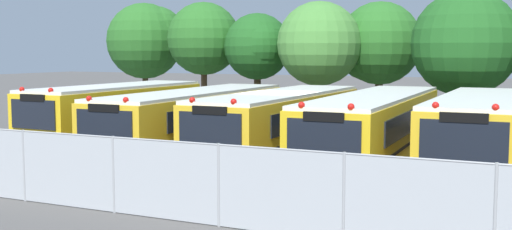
# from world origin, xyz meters

# --- Properties ---
(ground_plane) EXTENTS (160.00, 160.00, 0.00)m
(ground_plane) POSITION_xyz_m (0.00, 0.00, 0.00)
(ground_plane) COLOR #514F4C
(school_bus_0) EXTENTS (2.58, 9.23, 2.70)m
(school_bus_0) POSITION_xyz_m (-7.03, -0.13, 1.42)
(school_bus_0) COLOR yellow
(school_bus_0) RESTS_ON ground_plane
(school_bus_1) EXTENTS (2.74, 11.49, 2.54)m
(school_bus_1) POSITION_xyz_m (-3.55, 0.21, 1.34)
(school_bus_1) COLOR yellow
(school_bus_1) RESTS_ON ground_plane
(school_bus_2) EXTENTS (2.62, 10.73, 2.58)m
(school_bus_2) POSITION_xyz_m (0.08, 0.17, 1.36)
(school_bus_2) COLOR yellow
(school_bus_2) RESTS_ON ground_plane
(school_bus_3) EXTENTS (2.64, 11.53, 2.62)m
(school_bus_3) POSITION_xyz_m (3.61, -0.16, 1.38)
(school_bus_3) COLOR yellow
(school_bus_3) RESTS_ON ground_plane
(school_bus_4) EXTENTS (2.64, 9.96, 2.66)m
(school_bus_4) POSITION_xyz_m (6.96, -0.09, 1.40)
(school_bus_4) COLOR yellow
(school_bus_4) RESTS_ON ground_plane
(tree_0) EXTENTS (4.60, 4.51, 6.81)m
(tree_0) POSITION_xyz_m (-13.00, 10.78, 4.65)
(tree_0) COLOR #4C3823
(tree_0) RESTS_ON ground_plane
(tree_1) EXTENTS (4.02, 4.02, 6.65)m
(tree_1) POSITION_xyz_m (-8.64, 9.74, 4.72)
(tree_1) COLOR #4C3823
(tree_1) RESTS_ON ground_plane
(tree_2) EXTENTS (3.51, 3.51, 5.94)m
(tree_2) POSITION_xyz_m (-5.12, 9.41, 4.19)
(tree_2) COLOR #4C3823
(tree_2) RESTS_ON ground_plane
(tree_3) EXTENTS (4.14, 4.14, 6.38)m
(tree_3) POSITION_xyz_m (-1.51, 8.58, 4.42)
(tree_3) COLOR #4C3823
(tree_3) RESTS_ON ground_plane
(tree_4) EXTENTS (4.21, 4.19, 6.44)m
(tree_4) POSITION_xyz_m (0.80, 10.77, 4.25)
(tree_4) COLOR #4C3823
(tree_4) RESTS_ON ground_plane
(tree_5) EXTENTS (4.69, 4.69, 6.62)m
(tree_5) POSITION_xyz_m (5.24, 8.39, 4.31)
(tree_5) COLOR #4C3823
(tree_5) RESTS_ON ground_plane
(chainlink_fence) EXTENTS (20.23, 0.07, 1.88)m
(chainlink_fence) POSITION_xyz_m (0.82, -8.64, 0.98)
(chainlink_fence) COLOR #9EA0A3
(chainlink_fence) RESTS_ON ground_plane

